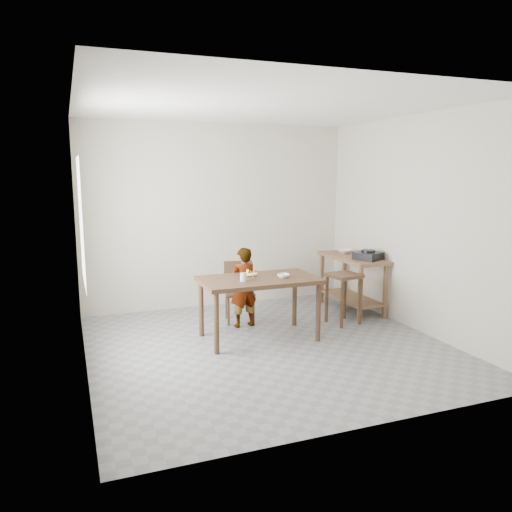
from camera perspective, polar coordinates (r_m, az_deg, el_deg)
name	(u,v)px	position (r m, az deg, el deg)	size (l,w,h in m)	color
floor	(268,348)	(5.89, 1.41, -10.44)	(4.00, 4.00, 0.04)	slate
ceiling	(269,104)	(5.58, 1.53, 17.01)	(4.00, 4.00, 0.04)	white
wall_back	(217,216)	(7.47, -4.44, 4.59)	(4.00, 0.04, 2.70)	beige
wall_front	(372,260)	(3.80, 13.10, -0.49)	(4.00, 0.04, 2.70)	beige
wall_left	(77,239)	(5.16, -19.77, 1.80)	(0.04, 4.00, 2.70)	beige
wall_right	(417,224)	(6.61, 17.93, 3.50)	(0.04, 4.00, 2.70)	beige
window_pane	(81,222)	(5.35, -19.37, 3.69)	(0.02, 1.10, 1.30)	white
dining_table	(259,308)	(6.04, 0.34, -6.01)	(1.40, 0.80, 0.75)	#432B1A
prep_counter	(352,283)	(7.39, 10.88, -3.07)	(0.50, 1.20, 0.80)	brown
child	(243,287)	(6.46, -1.47, -3.61)	(0.38, 0.25, 1.05)	white
dining_chair	(240,293)	(6.70, -1.89, -4.20)	(0.39, 0.39, 0.80)	#432B1A
stool	(343,299)	(6.75, 9.97, -4.81)	(0.38, 0.38, 0.67)	#432B1A
glass_tumbler	(243,277)	(5.78, -1.45, -2.41)	(0.08, 0.08, 0.10)	silver
small_bowl	(283,276)	(5.97, 3.12, -2.27)	(0.15, 0.15, 0.05)	silver
banana	(251,274)	(6.01, -0.57, -2.11)	(0.17, 0.12, 0.06)	#FEE659
serving_bowl	(345,251)	(7.56, 10.12, 0.55)	(0.23, 0.23, 0.06)	silver
gas_burner	(368,256)	(7.06, 12.70, 0.02)	(0.32, 0.32, 0.11)	black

